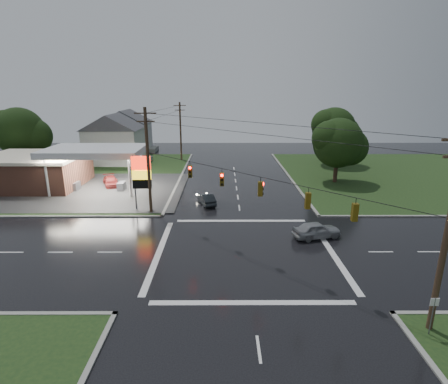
{
  "coord_description": "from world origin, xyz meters",
  "views": [
    {
      "loc": [
        -1.81,
        -25.73,
        12.67
      ],
      "look_at": [
        -1.71,
        7.05,
        3.0
      ],
      "focal_mm": 28.0,
      "sensor_mm": 36.0,
      "label": 1
    }
  ],
  "objects_px": {
    "tree_nw_behind": "(21,132)",
    "tree_ne_far": "(335,129)",
    "utility_pole_n": "(181,131)",
    "tree_ne_near": "(339,143)",
    "gas_station": "(44,169)",
    "pylon_sign": "(142,174)",
    "utility_pole_se": "(447,233)",
    "car_crossing": "(317,230)",
    "car_north": "(206,199)",
    "house_far": "(127,130)",
    "house_near": "(115,138)",
    "utility_pole_nw": "(148,160)",
    "car_pump": "(111,181)"
  },
  "relations": [
    {
      "from": "utility_pole_se",
      "to": "tree_nw_behind",
      "type": "height_order",
      "value": "utility_pole_se"
    },
    {
      "from": "gas_station",
      "to": "car_pump",
      "type": "height_order",
      "value": "gas_station"
    },
    {
      "from": "house_near",
      "to": "tree_ne_far",
      "type": "bearing_deg",
      "value": -3.01
    },
    {
      "from": "house_far",
      "to": "car_crossing",
      "type": "bearing_deg",
      "value": -57.8
    },
    {
      "from": "house_far",
      "to": "tree_ne_near",
      "type": "height_order",
      "value": "tree_ne_near"
    },
    {
      "from": "tree_ne_near",
      "to": "tree_ne_far",
      "type": "bearing_deg",
      "value": 75.93
    },
    {
      "from": "utility_pole_se",
      "to": "tree_ne_far",
      "type": "distance_m",
      "value": 44.16
    },
    {
      "from": "utility_pole_nw",
      "to": "car_pump",
      "type": "relative_size",
      "value": 2.5
    },
    {
      "from": "tree_ne_near",
      "to": "car_crossing",
      "type": "distance_m",
      "value": 21.16
    },
    {
      "from": "utility_pole_nw",
      "to": "tree_ne_far",
      "type": "distance_m",
      "value": 36.2
    },
    {
      "from": "car_north",
      "to": "pylon_sign",
      "type": "bearing_deg",
      "value": -3.24
    },
    {
      "from": "house_near",
      "to": "house_far",
      "type": "xyz_separation_m",
      "value": [
        -1.0,
        12.0,
        0.0
      ]
    },
    {
      "from": "house_far",
      "to": "car_crossing",
      "type": "distance_m",
      "value": 53.46
    },
    {
      "from": "utility_pole_n",
      "to": "house_near",
      "type": "relative_size",
      "value": 0.95
    },
    {
      "from": "utility_pole_se",
      "to": "car_north",
      "type": "distance_m",
      "value": 26.0
    },
    {
      "from": "house_far",
      "to": "tree_ne_near",
      "type": "xyz_separation_m",
      "value": [
        36.09,
        -26.01,
        1.16
      ]
    },
    {
      "from": "pylon_sign",
      "to": "tree_ne_far",
      "type": "height_order",
      "value": "tree_ne_far"
    },
    {
      "from": "gas_station",
      "to": "utility_pole_nw",
      "type": "relative_size",
      "value": 2.38
    },
    {
      "from": "utility_pole_n",
      "to": "house_far",
      "type": "bearing_deg",
      "value": 141.23
    },
    {
      "from": "car_crossing",
      "to": "car_pump",
      "type": "xyz_separation_m",
      "value": [
        -23.56,
        17.41,
        -0.09
      ]
    },
    {
      "from": "utility_pole_n",
      "to": "tree_nw_behind",
      "type": "height_order",
      "value": "utility_pole_n"
    },
    {
      "from": "gas_station",
      "to": "pylon_sign",
      "type": "distance_m",
      "value": 17.81
    },
    {
      "from": "tree_ne_near",
      "to": "car_pump",
      "type": "bearing_deg",
      "value": -176.86
    },
    {
      "from": "house_near",
      "to": "car_pump",
      "type": "height_order",
      "value": "house_near"
    },
    {
      "from": "gas_station",
      "to": "house_far",
      "type": "relative_size",
      "value": 2.37
    },
    {
      "from": "tree_nw_behind",
      "to": "tree_ne_near",
      "type": "height_order",
      "value": "tree_nw_behind"
    },
    {
      "from": "utility_pole_nw",
      "to": "utility_pole_se",
      "type": "bearing_deg",
      "value": -45.0
    },
    {
      "from": "gas_station",
      "to": "car_crossing",
      "type": "bearing_deg",
      "value": -27.63
    },
    {
      "from": "house_near",
      "to": "gas_station",
      "type": "bearing_deg",
      "value": -106.17
    },
    {
      "from": "utility_pole_se",
      "to": "house_far",
      "type": "height_order",
      "value": "utility_pole_se"
    },
    {
      "from": "car_pump",
      "to": "tree_ne_near",
      "type": "bearing_deg",
      "value": -21.49
    },
    {
      "from": "tree_nw_behind",
      "to": "car_crossing",
      "type": "bearing_deg",
      "value": -33.93
    },
    {
      "from": "utility_pole_se",
      "to": "tree_nw_behind",
      "type": "distance_m",
      "value": 58.64
    },
    {
      "from": "pylon_sign",
      "to": "house_far",
      "type": "xyz_separation_m",
      "value": [
        -11.45,
        37.5,
        0.39
      ]
    },
    {
      "from": "tree_ne_far",
      "to": "tree_ne_near",
      "type": "bearing_deg",
      "value": -104.07
    },
    {
      "from": "tree_ne_near",
      "to": "car_pump",
      "type": "distance_m",
      "value": 31.67
    },
    {
      "from": "tree_nw_behind",
      "to": "tree_ne_far",
      "type": "xyz_separation_m",
      "value": [
        50.99,
        4.0,
        -0.0
      ]
    },
    {
      "from": "utility_pole_se",
      "to": "tree_nw_behind",
      "type": "relative_size",
      "value": 1.1
    },
    {
      "from": "pylon_sign",
      "to": "tree_nw_behind",
      "type": "bearing_deg",
      "value": 140.13
    },
    {
      "from": "utility_pole_n",
      "to": "tree_ne_far",
      "type": "distance_m",
      "value": 26.96
    },
    {
      "from": "utility_pole_nw",
      "to": "tree_ne_near",
      "type": "relative_size",
      "value": 1.22
    },
    {
      "from": "house_far",
      "to": "car_crossing",
      "type": "height_order",
      "value": "house_far"
    },
    {
      "from": "tree_ne_far",
      "to": "car_crossing",
      "type": "bearing_deg",
      "value": -108.94
    },
    {
      "from": "gas_station",
      "to": "pylon_sign",
      "type": "xyz_separation_m",
      "value": [
        15.18,
        -9.2,
        1.46
      ]
    },
    {
      "from": "utility_pole_n",
      "to": "car_crossing",
      "type": "distance_m",
      "value": 38.88
    },
    {
      "from": "tree_ne_far",
      "to": "car_crossing",
      "type": "relative_size",
      "value": 2.3
    },
    {
      "from": "utility_pole_n",
      "to": "tree_ne_far",
      "type": "relative_size",
      "value": 1.07
    },
    {
      "from": "tree_nw_behind",
      "to": "tree_ne_near",
      "type": "bearing_deg",
      "value": -9.47
    },
    {
      "from": "gas_station",
      "to": "tree_ne_near",
      "type": "relative_size",
      "value": 2.92
    },
    {
      "from": "utility_pole_se",
      "to": "tree_ne_far",
      "type": "relative_size",
      "value": 1.12
    }
  ]
}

